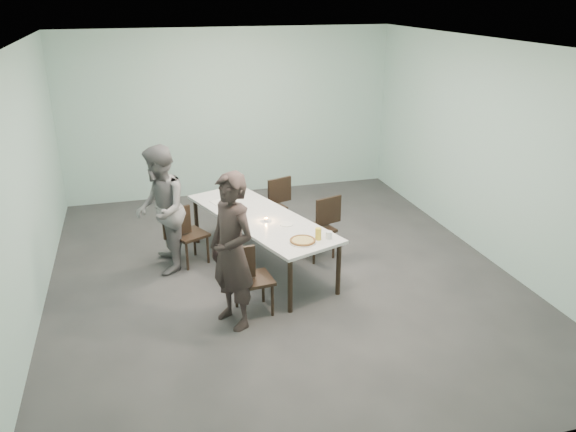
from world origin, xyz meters
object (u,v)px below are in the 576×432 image
object	(u,v)px
side_plate	(287,224)
table	(260,220)
diner_far	(161,210)
water_tumbler	(329,235)
chair_far_right	(274,202)
tealight	(266,220)
amber_tumbler	(229,198)
chair_near_left	(247,275)
chair_near_right	(322,223)
diner_near	(232,252)
pizza	(303,241)
beer_glass	(318,234)
chair_far_left	(185,231)

from	to	relation	value
side_plate	table	bearing A→B (deg)	124.87
diner_far	water_tumbler	size ratio (longest dim) A/B	19.34
table	chair_far_right	bearing A→B (deg)	67.18
tealight	amber_tumbler	size ratio (longest dim) A/B	0.70
chair_near_left	chair_near_right	xyz separation A→B (m)	(1.35, 1.25, 0.00)
chair_far_right	diner_far	world-z (taller)	diner_far
chair_near_right	amber_tumbler	size ratio (longest dim) A/B	10.88
diner_near	diner_far	xyz separation A→B (m)	(-0.67, 1.59, -0.04)
pizza	beer_glass	size ratio (longest dim) A/B	2.27
water_tumbler	tealight	bearing A→B (deg)	129.47
chair_far_left	water_tumbler	xyz separation A→B (m)	(1.64, -1.28, 0.29)
water_tumbler	diner_far	bearing A→B (deg)	147.93
side_plate	tealight	bearing A→B (deg)	141.95
water_tumbler	side_plate	bearing A→B (deg)	124.11
beer_glass	tealight	bearing A→B (deg)	122.66
chair_near_left	pizza	size ratio (longest dim) A/B	2.56
amber_tumbler	chair_near_left	bearing A→B (deg)	-93.99
chair_near_left	beer_glass	world-z (taller)	beer_glass
diner_near	side_plate	size ratio (longest dim) A/B	10.08
diner_far	diner_near	bearing A→B (deg)	25.48
table	pizza	world-z (taller)	pizza
diner_near	beer_glass	xyz separation A→B (m)	(1.13, 0.38, -0.08)
chair_far_left	water_tumbler	size ratio (longest dim) A/B	9.67
diner_near	table	bearing A→B (deg)	127.42
pizza	water_tumbler	xyz separation A→B (m)	(0.34, 0.02, 0.03)
table	chair_near_left	xyz separation A→B (m)	(-0.43, -1.15, -0.19)
chair_near_left	tealight	size ratio (longest dim) A/B	15.54
diner_near	amber_tumbler	xyz separation A→B (m)	(0.32, 2.02, -0.12)
chair_far_left	beer_glass	xyz separation A→B (m)	(1.51, -1.28, 0.32)
chair_near_right	pizza	bearing A→B (deg)	43.06
diner_near	chair_near_right	bearing A→B (deg)	105.22
chair_near_right	chair_far_right	world-z (taller)	same
table	diner_near	xyz separation A→B (m)	(-0.62, -1.32, 0.21)
chair_near_right	amber_tumbler	xyz separation A→B (m)	(-1.22, 0.61, 0.29)
beer_glass	diner_near	bearing A→B (deg)	-161.46
diner_far	beer_glass	size ratio (longest dim) A/B	11.60
diner_far	amber_tumbler	xyz separation A→B (m)	(0.99, 0.43, -0.08)
chair_near_left	pizza	bearing A→B (deg)	9.08
chair_far_right	side_plate	bearing A→B (deg)	62.57
chair_far_left	pizza	xyz separation A→B (m)	(1.30, -1.30, 0.27)
diner_near	amber_tumbler	bearing A→B (deg)	143.56
chair_far_left	chair_near_right	bearing A→B (deg)	-33.17
chair_near_left	chair_far_left	xyz separation A→B (m)	(-0.57, 1.49, 0.00)
table	water_tumbler	bearing A→B (deg)	-55.58
table	side_plate	distance (m)	0.47
chair_far_right	amber_tumbler	distance (m)	0.93
diner_near	pizza	distance (m)	1.00
beer_glass	water_tumbler	xyz separation A→B (m)	(0.14, -0.00, -0.03)
table	diner_far	world-z (taller)	diner_far
tealight	diner_near	bearing A→B (deg)	-120.22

